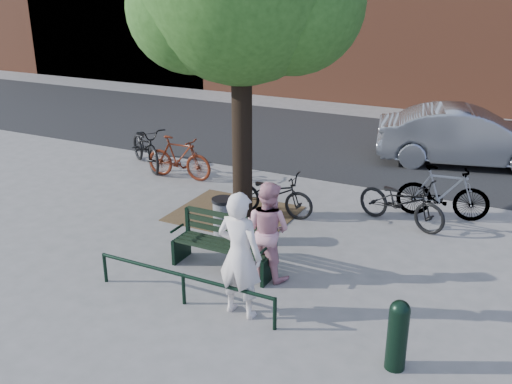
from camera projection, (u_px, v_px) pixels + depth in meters
The scene contains 15 objects.
ground at pixel (224, 269), 9.60m from camera, with size 90.00×90.00×0.00m, color gray.
dirt_pit at pixel (234, 214), 11.85m from camera, with size 2.40×2.00×0.02m, color brown.
road at pixel (367, 145), 16.71m from camera, with size 40.00×7.00×0.01m, color black.
park_bench at pixel (226, 242), 9.49m from camera, with size 1.74×0.54×0.97m.
guard_railing at pixel (183, 280), 8.45m from camera, with size 3.06×0.06×0.51m.
person_left at pixel (240, 255), 8.02m from camera, with size 0.69×0.45×1.89m, color silver.
person_right at pixel (268, 230), 9.12m from camera, with size 0.80×0.62×1.64m, color #D18F9B.
bollard at pixel (398, 333), 7.00m from camera, with size 0.26×0.26×0.96m.
litter_bin at pixel (223, 220), 10.47m from camera, with size 0.42×0.42×0.86m.
bicycle_a at pixel (146, 146), 14.66m from camera, with size 0.73×2.09×1.10m, color black.
bicycle_b at pixel (179, 158), 13.81m from camera, with size 0.49×1.74×1.05m, color #501A0B.
bicycle_c at pixel (272, 194), 11.66m from camera, with size 0.61×1.76×0.92m, color black.
bicycle_d at pixel (443, 193), 11.49m from camera, with size 0.51×1.82×1.09m, color gray.
bicycle_e at pixel (402, 202), 11.18m from camera, with size 0.65×1.87×0.98m, color black.
parked_car at pixel (468, 137), 14.76m from camera, with size 1.60×4.58×1.51m, color gray.
Camera 1 is at (4.30, -7.38, 4.59)m, focal length 40.00 mm.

